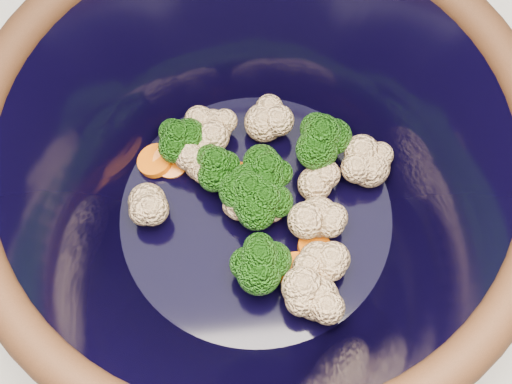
% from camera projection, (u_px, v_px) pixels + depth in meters
% --- Properties ---
extents(ground, '(3.00, 3.00, 0.00)m').
position_uv_depth(ground, '(237.00, 357.00, 1.44)').
color(ground, '#9E7A54').
rests_on(ground, ground).
extents(counter, '(1.20, 1.20, 0.90)m').
position_uv_depth(counter, '(230.00, 292.00, 1.03)').
color(counter, white).
rests_on(counter, ground).
extents(mixing_bowl, '(0.44, 0.44, 0.17)m').
position_uv_depth(mixing_bowl, '(256.00, 182.00, 0.51)').
color(mixing_bowl, black).
rests_on(mixing_bowl, counter).
extents(vegetable_pile, '(0.20, 0.18, 0.06)m').
position_uv_depth(vegetable_pile, '(264.00, 186.00, 0.54)').
color(vegetable_pile, '#608442').
rests_on(vegetable_pile, mixing_bowl).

